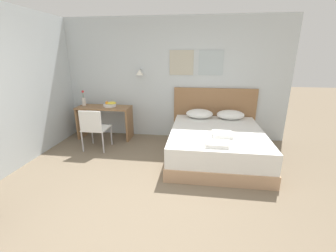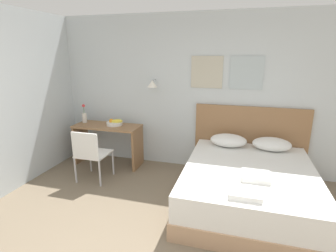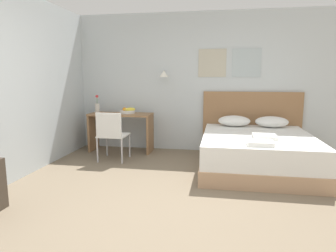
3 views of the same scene
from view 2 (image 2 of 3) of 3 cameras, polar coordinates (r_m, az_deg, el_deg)
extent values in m
cube|color=silver|center=(4.59, 3.96, 7.07)|extent=(5.35, 0.06, 2.65)
cube|color=#B7B29E|center=(4.45, 8.44, 11.53)|extent=(0.52, 0.02, 0.52)
cube|color=#A8B7BC|center=(4.41, 16.72, 11.01)|extent=(0.52, 0.02, 0.52)
cylinder|color=#B2B2B7|center=(4.60, -3.09, 9.93)|extent=(0.02, 0.16, 0.02)
cone|color=white|center=(4.52, -3.45, 9.19)|extent=(0.17, 0.17, 0.12)
cube|color=tan|center=(3.85, 16.82, -14.65)|extent=(1.69, 2.02, 0.22)
cube|color=white|center=(3.72, 17.15, -10.97)|extent=(1.66, 1.98, 0.33)
cube|color=#8E6642|center=(4.61, 17.23, -3.07)|extent=(1.81, 0.06, 1.17)
ellipsoid|color=white|center=(4.33, 13.01, -3.05)|extent=(0.57, 0.39, 0.20)
ellipsoid|color=white|center=(4.35, 21.64, -3.67)|extent=(0.57, 0.39, 0.20)
cube|color=white|center=(3.36, 18.57, -10.32)|extent=(0.33, 0.30, 0.06)
cube|color=white|center=(2.96, 16.52, -13.91)|extent=(0.34, 0.27, 0.06)
cube|color=#8E6642|center=(4.86, -13.08, -0.03)|extent=(1.20, 0.49, 0.03)
cube|color=#8E6642|center=(5.27, -18.37, -3.45)|extent=(0.04, 0.45, 0.71)
cube|color=#8E6642|center=(4.73, -6.61, -4.90)|extent=(0.04, 0.45, 0.71)
cube|color=white|center=(4.42, -15.84, -5.82)|extent=(0.47, 0.47, 0.02)
cube|color=white|center=(4.17, -17.64, -4.12)|extent=(0.44, 0.03, 0.41)
cylinder|color=#B7B7BC|center=(4.78, -16.52, -7.09)|extent=(0.03, 0.03, 0.43)
cylinder|color=#B7B7BC|center=(4.57, -11.87, -7.82)|extent=(0.03, 0.03, 0.43)
cylinder|color=#B7B7BC|center=(4.45, -19.50, -9.08)|extent=(0.03, 0.03, 0.43)
cylinder|color=#B7B7BC|center=(4.23, -14.62, -10.01)|extent=(0.03, 0.03, 0.43)
cylinder|color=silver|center=(4.83, -11.57, 0.51)|extent=(0.28, 0.28, 0.05)
ellipsoid|color=yellow|center=(4.79, -11.02, 1.04)|extent=(0.21, 0.14, 0.07)
sphere|color=orange|center=(4.84, -12.23, 1.08)|extent=(0.08, 0.08, 0.08)
cylinder|color=silver|center=(5.14, -17.72, 1.72)|extent=(0.09, 0.09, 0.18)
cylinder|color=#3D7538|center=(5.11, -17.86, 3.46)|extent=(0.01, 0.01, 0.14)
sphere|color=#DB3838|center=(5.10, -17.93, 4.23)|extent=(0.06, 0.06, 0.06)
camera|label=1|loc=(0.68, -143.81, -23.07)|focal=24.00mm
camera|label=3|loc=(1.58, -142.66, -33.93)|focal=32.00mm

